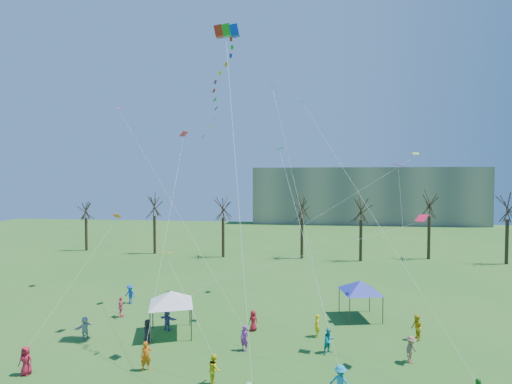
# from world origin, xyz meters

# --- Properties ---
(distant_building) EXTENTS (60.00, 14.00, 15.00)m
(distant_building) POSITION_xyz_m (22.00, 82.00, 7.50)
(distant_building) COLOR gray
(distant_building) RESTS_ON ground
(bare_tree_row) EXTENTS (69.29, 7.94, 10.05)m
(bare_tree_row) POSITION_xyz_m (4.47, 35.22, 6.84)
(bare_tree_row) COLOR black
(bare_tree_row) RESTS_ON ground
(big_box_kite) EXTENTS (2.56, 5.47, 22.11)m
(big_box_kite) POSITION_xyz_m (-1.51, 5.62, 18.10)
(big_box_kite) COLOR red
(big_box_kite) RESTS_ON ground
(canopy_tent_white) EXTENTS (4.22, 4.22, 3.35)m
(canopy_tent_white) POSITION_xyz_m (-5.90, 7.22, 2.84)
(canopy_tent_white) COLOR #3F3F44
(canopy_tent_white) RESTS_ON ground
(canopy_tent_blue) EXTENTS (4.21, 4.21, 3.21)m
(canopy_tent_blue) POSITION_xyz_m (9.02, 12.18, 2.72)
(canopy_tent_blue) COLOR #3F3F44
(canopy_tent_blue) RESTS_ON ground
(festival_crowd) EXTENTS (26.39, 14.16, 1.85)m
(festival_crowd) POSITION_xyz_m (-0.67, 5.56, 0.87)
(festival_crowd) COLOR red
(festival_crowd) RESTS_ON ground
(small_kites_aloft) EXTENTS (30.04, 16.98, 31.54)m
(small_kites_aloft) POSITION_xyz_m (0.16, 10.81, 12.94)
(small_kites_aloft) COLOR #EE5C0C
(small_kites_aloft) RESTS_ON ground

